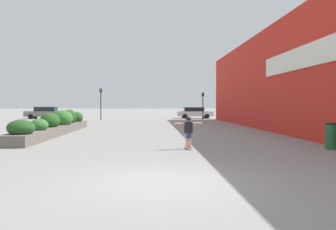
% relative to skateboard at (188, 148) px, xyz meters
% --- Properties ---
extents(ground_plane, '(300.00, 300.00, 0.00)m').
position_rel_skateboard_xyz_m(ground_plane, '(-1.31, -5.72, -0.07)').
color(ground_plane, gray).
extents(building_wall_right, '(0.67, 36.55, 7.25)m').
position_rel_skateboard_xyz_m(building_wall_right, '(6.81, 8.90, 3.56)').
color(building_wall_right, red).
rests_on(building_wall_right, ground_plane).
extents(planter_box, '(1.42, 13.30, 1.48)m').
position_rel_skateboard_xyz_m(planter_box, '(-7.51, 7.40, 0.46)').
color(planter_box, '#605B54').
rests_on(planter_box, ground_plane).
extents(skateboard, '(0.26, 0.63, 0.10)m').
position_rel_skateboard_xyz_m(skateboard, '(0.00, 0.00, 0.00)').
color(skateboard, maroon).
rests_on(skateboard, ground_plane).
extents(skateboarder, '(1.18, 0.24, 1.27)m').
position_rel_skateboard_xyz_m(skateboarder, '(-0.00, -0.00, 0.80)').
color(skateboarder, tan).
rests_on(skateboarder, skateboard).
extents(trash_bin, '(0.48, 0.48, 1.08)m').
position_rel_skateboard_xyz_m(trash_bin, '(5.95, -0.24, 0.47)').
color(trash_bin, '#1E5B33').
rests_on(trash_bin, ground_plane).
extents(car_leftmost, '(4.74, 2.05, 1.50)m').
position_rel_skateboard_xyz_m(car_leftmost, '(4.25, 30.40, 0.71)').
color(car_leftmost, '#BCBCC1').
rests_on(car_leftmost, ground_plane).
extents(car_center_left, '(4.78, 1.85, 1.56)m').
position_rel_skateboard_xyz_m(car_center_left, '(-15.54, 30.07, 0.74)').
color(car_center_left, slate).
rests_on(car_center_left, ground_plane).
extents(traffic_light_left, '(0.28, 0.30, 3.74)m').
position_rel_skateboard_xyz_m(traffic_light_left, '(-7.58, 25.69, 2.46)').
color(traffic_light_left, black).
rests_on(traffic_light_left, ground_plane).
extents(traffic_light_right, '(0.28, 0.30, 3.31)m').
position_rel_skateboard_xyz_m(traffic_light_right, '(4.65, 25.89, 2.20)').
color(traffic_light_right, black).
rests_on(traffic_light_right, ground_plane).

